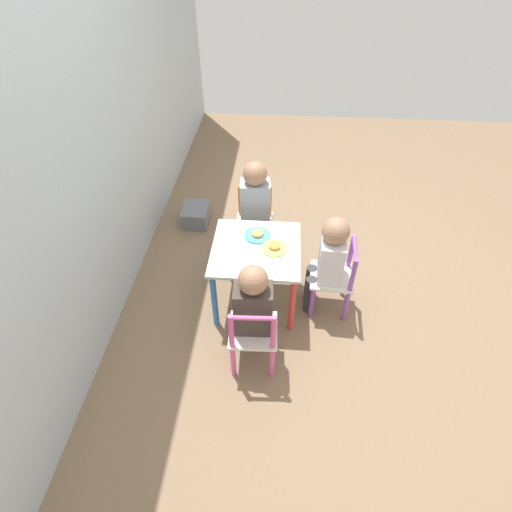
% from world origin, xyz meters
% --- Properties ---
extents(ground_plane, '(6.00, 6.00, 0.00)m').
position_xyz_m(ground_plane, '(0.00, 0.00, 0.00)').
color(ground_plane, '#7F664C').
extents(house_wall, '(6.00, 0.06, 2.60)m').
position_xyz_m(house_wall, '(0.00, 0.90, 1.30)').
color(house_wall, '#B2C1CC').
rests_on(house_wall, ground_plane).
extents(kids_table, '(0.53, 0.53, 0.45)m').
position_xyz_m(kids_table, '(0.00, 0.00, 0.38)').
color(kids_table, silver).
rests_on(kids_table, ground_plane).
extents(chair_orange, '(0.28, 0.28, 0.52)m').
position_xyz_m(chair_orange, '(0.49, 0.04, 0.25)').
color(chair_orange, silver).
rests_on(chair_orange, ground_plane).
extents(chair_purple, '(0.27, 0.27, 0.52)m').
position_xyz_m(chair_purple, '(-0.02, -0.49, 0.25)').
color(chair_purple, silver).
rests_on(chair_purple, ground_plane).
extents(chair_pink, '(0.27, 0.27, 0.52)m').
position_xyz_m(chair_pink, '(-0.49, -0.02, 0.25)').
color(chair_pink, silver).
rests_on(chair_pink, ground_plane).
extents(child_right, '(0.22, 0.21, 0.77)m').
position_xyz_m(child_right, '(0.43, 0.04, 0.45)').
color(child_right, '#38383D').
rests_on(child_right, ground_plane).
extents(child_front, '(0.21, 0.22, 0.70)m').
position_xyz_m(child_front, '(-0.02, -0.43, 0.42)').
color(child_front, '#38383D').
rests_on(child_front, ground_plane).
extents(child_left, '(0.21, 0.21, 0.71)m').
position_xyz_m(child_left, '(-0.43, -0.02, 0.42)').
color(child_left, '#7A6B5B').
rests_on(child_left, ground_plane).
extents(plate_right, '(0.16, 0.16, 0.03)m').
position_xyz_m(plate_right, '(0.11, 0.00, 0.46)').
color(plate_right, '#4C9EE0').
rests_on(plate_right, kids_table).
extents(plate_front, '(0.16, 0.16, 0.03)m').
position_xyz_m(plate_front, '(-0.00, -0.11, 0.46)').
color(plate_front, '#EADB66').
rests_on(plate_front, kids_table).
extents(storage_bin, '(0.26, 0.20, 0.14)m').
position_xyz_m(storage_bin, '(0.80, 0.56, 0.07)').
color(storage_bin, slate).
rests_on(storage_bin, ground_plane).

